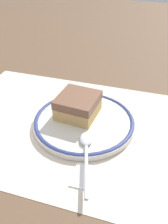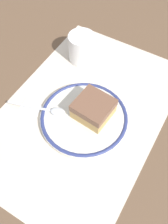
{
  "view_description": "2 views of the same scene",
  "coord_description": "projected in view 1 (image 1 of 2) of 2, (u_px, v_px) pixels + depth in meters",
  "views": [
    {
      "loc": [
        0.13,
        -0.37,
        0.32
      ],
      "look_at": [
        0.02,
        0.01,
        0.03
      ],
      "focal_mm": 39.4,
      "sensor_mm": 36.0,
      "label": 1
    },
    {
      "loc": [
        0.29,
        0.17,
        0.51
      ],
      "look_at": [
        0.02,
        0.01,
        0.03
      ],
      "focal_mm": 40.22,
      "sensor_mm": 36.0,
      "label": 2
    }
  ],
  "objects": [
    {
      "name": "ground_plane",
      "position": [
        74.0,
        127.0,
        0.51
      ],
      "size": [
        2.4,
        2.4,
        0.0
      ],
      "primitive_type": "plane",
      "color": "brown"
    },
    {
      "name": "placemat",
      "position": [
        74.0,
        127.0,
        0.51
      ],
      "size": [
        0.55,
        0.36,
        0.0
      ],
      "primitive_type": "cube",
      "color": "beige",
      "rests_on": "ground_plane"
    },
    {
      "name": "plate",
      "position": [
        84.0,
        121.0,
        0.51
      ],
      "size": [
        0.21,
        0.21,
        0.01
      ],
      "color": "silver",
      "rests_on": "placemat"
    },
    {
      "name": "cake_slice",
      "position": [
        79.0,
        106.0,
        0.51
      ],
      "size": [
        0.09,
        0.09,
        0.05
      ],
      "color": "tan",
      "rests_on": "plate"
    },
    {
      "name": "spoon",
      "position": [
        86.0,
        149.0,
        0.43
      ],
      "size": [
        0.06,
        0.14,
        0.01
      ],
      "color": "silver",
      "rests_on": "plate"
    },
    {
      "name": "sugar_packet",
      "position": [
        82.0,
        175.0,
        0.4
      ],
      "size": [
        0.03,
        0.05,
        0.01
      ],
      "primitive_type": "cube",
      "rotation": [
        0.0,
        0.0,
        1.6
      ],
      "color": "white",
      "rests_on": "placemat"
    }
  ]
}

